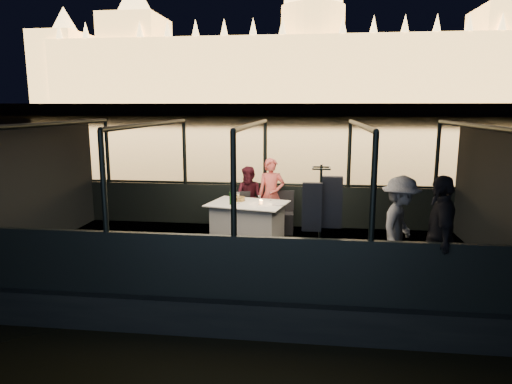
# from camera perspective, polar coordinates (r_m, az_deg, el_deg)

# --- Properties ---
(river_water) EXTENTS (500.00, 500.00, 0.00)m
(river_water) POSITION_cam_1_polar(r_m,az_deg,el_deg) (87.88, 6.49, 8.59)
(river_water) COLOR black
(river_water) RESTS_ON ground
(boat_hull) EXTENTS (8.60, 4.40, 1.00)m
(boat_hull) POSITION_cam_1_polar(r_m,az_deg,el_deg) (8.48, -0.34, -10.85)
(boat_hull) COLOR black
(boat_hull) RESTS_ON river_water
(boat_deck) EXTENTS (8.00, 4.00, 0.04)m
(boat_deck) POSITION_cam_1_polar(r_m,az_deg,el_deg) (8.32, -0.34, -7.78)
(boat_deck) COLOR black
(boat_deck) RESTS_ON boat_hull
(gunwale_port) EXTENTS (8.00, 0.08, 0.90)m
(gunwale_port) POSITION_cam_1_polar(r_m,az_deg,el_deg) (10.11, 1.12, -1.67)
(gunwale_port) COLOR black
(gunwale_port) RESTS_ON boat_deck
(gunwale_starboard) EXTENTS (8.00, 0.08, 0.90)m
(gunwale_starboard) POSITION_cam_1_polar(r_m,az_deg,el_deg) (6.29, -2.73, -9.43)
(gunwale_starboard) COLOR black
(gunwale_starboard) RESTS_ON boat_deck
(cabin_glass_port) EXTENTS (8.00, 0.02, 1.40)m
(cabin_glass_port) POSITION_cam_1_polar(r_m,az_deg,el_deg) (9.93, 1.14, 4.83)
(cabin_glass_port) COLOR #99B2B2
(cabin_glass_port) RESTS_ON gunwale_port
(cabin_glass_starboard) EXTENTS (8.00, 0.02, 1.40)m
(cabin_glass_starboard) POSITION_cam_1_polar(r_m,az_deg,el_deg) (6.00, -2.83, 0.94)
(cabin_glass_starboard) COLOR #99B2B2
(cabin_glass_starboard) RESTS_ON gunwale_starboard
(cabin_roof_glass) EXTENTS (8.00, 4.00, 0.02)m
(cabin_roof_glass) POSITION_cam_1_polar(r_m,az_deg,el_deg) (7.89, -0.36, 8.41)
(cabin_roof_glass) COLOR #99B2B2
(cabin_roof_glass) RESTS_ON boat_deck
(end_wall_fore) EXTENTS (0.02, 4.00, 2.30)m
(end_wall_fore) POSITION_cam_1_polar(r_m,az_deg,el_deg) (9.41, -25.29, 0.71)
(end_wall_fore) COLOR black
(end_wall_fore) RESTS_ON boat_deck
(end_wall_aft) EXTENTS (0.02, 4.00, 2.30)m
(end_wall_aft) POSITION_cam_1_polar(r_m,az_deg,el_deg) (8.50, 27.48, -0.45)
(end_wall_aft) COLOR black
(end_wall_aft) RESTS_ON boat_deck
(canopy_ribs) EXTENTS (8.00, 4.00, 2.30)m
(canopy_ribs) POSITION_cam_1_polar(r_m,az_deg,el_deg) (8.02, -0.35, 0.18)
(canopy_ribs) COLOR black
(canopy_ribs) RESTS_ON boat_deck
(embankment) EXTENTS (400.00, 140.00, 6.00)m
(embankment) POSITION_cam_1_polar(r_m,az_deg,el_deg) (217.83, 6.92, 10.06)
(embankment) COLOR #423D33
(embankment) RESTS_ON ground
(parliament_building) EXTENTS (220.00, 32.00, 60.00)m
(parliament_building) POSITION_cam_1_polar(r_m,az_deg,el_deg) (184.65, 7.07, 18.67)
(parliament_building) COLOR #F2D18C
(parliament_building) RESTS_ON embankment
(dining_table_central) EXTENTS (1.64, 1.34, 0.77)m
(dining_table_central) POSITION_cam_1_polar(r_m,az_deg,el_deg) (8.92, -1.05, -3.77)
(dining_table_central) COLOR silver
(dining_table_central) RESTS_ON boat_deck
(chair_port_left) EXTENTS (0.47, 0.47, 0.85)m
(chair_port_left) POSITION_cam_1_polar(r_m,az_deg,el_deg) (9.43, -2.08, -2.59)
(chair_port_left) COLOR black
(chair_port_left) RESTS_ON boat_deck
(chair_port_right) EXTENTS (0.42, 0.42, 0.86)m
(chair_port_right) POSITION_cam_1_polar(r_m,az_deg,el_deg) (9.49, 3.48, -2.51)
(chair_port_right) COLOR black
(chair_port_right) RESTS_ON boat_deck
(coat_stand) EXTENTS (0.55, 0.47, 1.80)m
(coat_stand) POSITION_cam_1_polar(r_m,az_deg,el_deg) (6.70, 7.98, -4.24)
(coat_stand) COLOR black
(coat_stand) RESTS_ON boat_deck
(person_woman_coral) EXTENTS (0.61, 0.45, 1.55)m
(person_woman_coral) POSITION_cam_1_polar(r_m,az_deg,el_deg) (9.58, 1.92, -0.54)
(person_woman_coral) COLOR #D4544D
(person_woman_coral) RESTS_ON boat_deck
(person_man_maroon) EXTENTS (0.76, 0.65, 1.36)m
(person_man_maroon) POSITION_cam_1_polar(r_m,az_deg,el_deg) (9.72, -0.80, -0.37)
(person_man_maroon) COLOR #43121D
(person_man_maroon) RESTS_ON boat_deck
(passenger_stripe) EXTENTS (0.93, 1.17, 1.59)m
(passenger_stripe) POSITION_cam_1_polar(r_m,az_deg,el_deg) (7.30, 17.55, -3.80)
(passenger_stripe) COLOR white
(passenger_stripe) RESTS_ON boat_deck
(passenger_dark) EXTENTS (0.55, 1.06, 1.73)m
(passenger_dark) POSITION_cam_1_polar(r_m,az_deg,el_deg) (6.67, 21.96, -5.43)
(passenger_dark) COLOR black
(passenger_dark) RESTS_ON boat_deck
(wine_bottle) EXTENTS (0.07, 0.07, 0.30)m
(wine_bottle) POSITION_cam_1_polar(r_m,az_deg,el_deg) (8.70, -3.15, -0.59)
(wine_bottle) COLOR #163D17
(wine_bottle) RESTS_ON dining_table_central
(bread_basket) EXTENTS (0.25, 0.25, 0.09)m
(bread_basket) POSITION_cam_1_polar(r_m,az_deg,el_deg) (9.02, -2.11, -0.89)
(bread_basket) COLOR brown
(bread_basket) RESTS_ON dining_table_central
(amber_candle) EXTENTS (0.07, 0.07, 0.08)m
(amber_candle) POSITION_cam_1_polar(r_m,az_deg,el_deg) (8.75, 0.63, -1.25)
(amber_candle) COLOR #FF953F
(amber_candle) RESTS_ON dining_table_central
(plate_near) EXTENTS (0.29, 0.29, 0.01)m
(plate_near) POSITION_cam_1_polar(r_m,az_deg,el_deg) (8.67, 2.74, -1.59)
(plate_near) COLOR silver
(plate_near) RESTS_ON dining_table_central
(plate_far) EXTENTS (0.28, 0.28, 0.01)m
(plate_far) POSITION_cam_1_polar(r_m,az_deg,el_deg) (9.12, -1.85, -0.97)
(plate_far) COLOR white
(plate_far) RESTS_ON dining_table_central
(wine_glass_white) EXTENTS (0.08, 0.08, 0.21)m
(wine_glass_white) POSITION_cam_1_polar(r_m,az_deg,el_deg) (8.78, -2.24, -0.84)
(wine_glass_white) COLOR silver
(wine_glass_white) RESTS_ON dining_table_central
(wine_glass_red) EXTENTS (0.07, 0.07, 0.17)m
(wine_glass_red) POSITION_cam_1_polar(r_m,az_deg,el_deg) (9.07, 1.84, -0.47)
(wine_glass_red) COLOR silver
(wine_glass_red) RESTS_ON dining_table_central
(wine_glass_empty) EXTENTS (0.08, 0.08, 0.19)m
(wine_glass_empty) POSITION_cam_1_polar(r_m,az_deg,el_deg) (8.62, 0.43, -1.05)
(wine_glass_empty) COLOR silver
(wine_glass_empty) RESTS_ON dining_table_central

